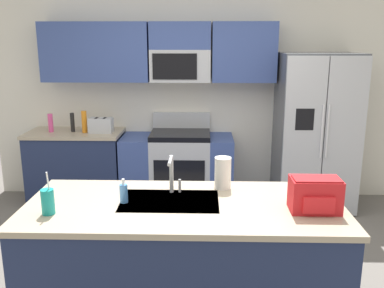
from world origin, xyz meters
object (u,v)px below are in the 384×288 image
(bottle_pink, at_px, (51,123))
(sink_faucet, at_px, (172,172))
(drink_cup_teal, at_px, (48,202))
(refrigerator, at_px, (315,132))
(toaster, at_px, (101,125))
(paper_towel_roll, at_px, (223,173))
(range_oven, at_px, (178,168))
(soap_dispenser, at_px, (124,193))
(backpack, at_px, (315,194))
(pepper_mill, at_px, (72,122))
(bottle_orange, at_px, (84,122))

(bottle_pink, bearing_deg, sink_faucet, -51.84)
(sink_faucet, relative_size, drink_cup_teal, 0.99)
(refrigerator, distance_m, sink_faucet, 2.57)
(toaster, xyz_separation_m, paper_towel_roll, (1.39, -1.93, 0.03))
(range_oven, xyz_separation_m, soap_dispenser, (-0.23, -2.29, 0.53))
(sink_faucet, distance_m, drink_cup_teal, 0.87)
(bottle_pink, xyz_separation_m, backpack, (2.59, -2.38, 0.01))
(refrigerator, bearing_deg, pepper_mill, 178.64)
(toaster, height_order, pepper_mill, pepper_mill)
(pepper_mill, distance_m, drink_cup_teal, 2.57)
(drink_cup_teal, distance_m, soap_dispenser, 0.50)
(sink_faucet, bearing_deg, refrigerator, 52.53)
(range_oven, bearing_deg, toaster, -176.74)
(refrigerator, bearing_deg, paper_towel_roll, -121.86)
(soap_dispenser, bearing_deg, sink_faucet, 29.55)
(toaster, xyz_separation_m, bottle_orange, (-0.20, 0.00, 0.04))
(pepper_mill, xyz_separation_m, bottle_orange, (0.16, -0.05, 0.02))
(soap_dispenser, height_order, paper_towel_roll, paper_towel_roll)
(soap_dispenser, bearing_deg, pepper_mill, 114.76)
(refrigerator, bearing_deg, sink_faucet, -127.47)
(soap_dispenser, distance_m, paper_towel_roll, 0.76)
(toaster, bearing_deg, soap_dispenser, -72.76)
(paper_towel_roll, height_order, backpack, paper_towel_roll)
(refrigerator, height_order, pepper_mill, refrigerator)
(backpack, bearing_deg, soap_dispenser, 174.95)
(range_oven, height_order, soap_dispenser, range_oven)
(paper_towel_roll, bearing_deg, drink_cup_teal, -155.65)
(toaster, height_order, bottle_pink, bottle_pink)
(toaster, xyz_separation_m, soap_dispenser, (0.69, -2.24, -0.02))
(bottle_orange, xyz_separation_m, drink_cup_teal, (0.44, -2.45, -0.05))
(bottle_pink, relative_size, bottle_orange, 0.84)
(drink_cup_teal, height_order, soap_dispenser, drink_cup_teal)
(bottle_pink, height_order, backpack, backpack)
(soap_dispenser, xyz_separation_m, paper_towel_roll, (0.69, 0.31, 0.05))
(refrigerator, xyz_separation_m, sink_faucet, (-1.56, -2.03, 0.14))
(bottle_orange, relative_size, paper_towel_roll, 1.10)
(refrigerator, relative_size, bottle_pink, 8.35)
(bottle_pink, bearing_deg, toaster, -2.83)
(toaster, xyz_separation_m, backpack, (1.97, -2.35, 0.03))
(bottle_pink, distance_m, soap_dispenser, 2.62)
(toaster, relative_size, pepper_mill, 1.21)
(soap_dispenser, height_order, backpack, backpack)
(range_oven, xyz_separation_m, drink_cup_teal, (-0.68, -2.50, 0.54))
(sink_faucet, distance_m, paper_towel_roll, 0.40)
(soap_dispenser, bearing_deg, refrigerator, 49.69)
(range_oven, distance_m, refrigerator, 1.72)
(refrigerator, xyz_separation_m, bottle_pink, (-3.20, 0.05, 0.09))
(range_oven, distance_m, pepper_mill, 1.40)
(refrigerator, distance_m, drink_cup_teal, 3.36)
(bottle_pink, bearing_deg, drink_cup_teal, -70.68)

